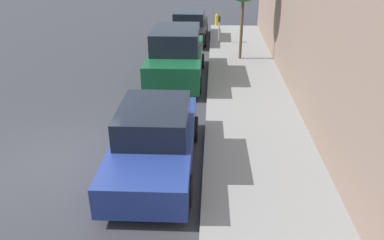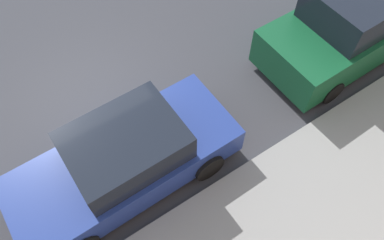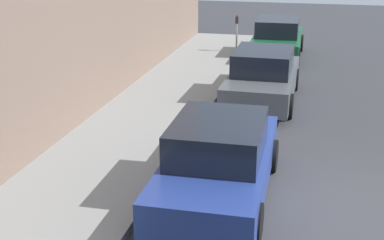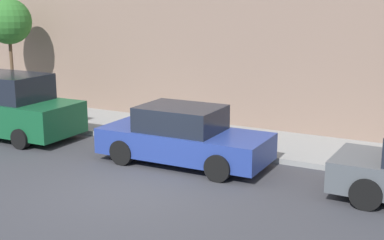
% 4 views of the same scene
% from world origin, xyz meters
% --- Properties ---
extents(ground_plane, '(60.00, 60.00, 0.00)m').
position_xyz_m(ground_plane, '(0.00, 0.00, 0.00)').
color(ground_plane, '#38383D').
extents(sidewalk, '(2.88, 32.00, 0.15)m').
position_xyz_m(sidewalk, '(4.94, 0.00, 0.07)').
color(sidewalk, gray).
rests_on(sidewalk, ground_plane).
extents(parked_sedan_nearest, '(1.92, 4.53, 1.54)m').
position_xyz_m(parked_sedan_nearest, '(2.33, -12.20, 0.72)').
color(parked_sedan_nearest, '#14512D').
rests_on(parked_sedan_nearest, ground_plane).
extents(parked_sedan_second, '(1.92, 4.52, 1.54)m').
position_xyz_m(parked_sedan_second, '(2.23, -6.25, 0.72)').
color(parked_sedan_second, '#4C5156').
rests_on(parked_sedan_second, ground_plane).
extents(parked_sedan_third, '(1.92, 4.53, 1.54)m').
position_xyz_m(parked_sedan_third, '(2.34, -0.02, 0.72)').
color(parked_sedan_third, navy).
rests_on(parked_sedan_third, ground_plane).
extents(parking_meter_near, '(0.11, 0.15, 1.46)m').
position_xyz_m(parking_meter_near, '(3.95, -12.28, 1.04)').
color(parking_meter_near, '#ADADB2').
rests_on(parking_meter_near, sidewalk).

